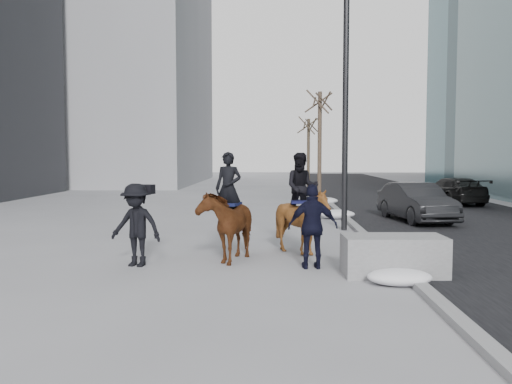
{
  "coord_description": "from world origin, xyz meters",
  "views": [
    {
      "loc": [
        0.45,
        -11.24,
        2.37
      ],
      "look_at": [
        0.0,
        1.2,
        1.5
      ],
      "focal_mm": 38.0,
      "sensor_mm": 36.0,
      "label": 1
    }
  ],
  "objects_px": {
    "mounted_right": "(302,214)",
    "mounted_left": "(228,220)",
    "planter": "(393,256)",
    "car_near": "(416,202)"
  },
  "relations": [
    {
      "from": "mounted_left",
      "to": "mounted_right",
      "type": "xyz_separation_m",
      "value": [
        1.69,
        0.75,
        0.06
      ]
    },
    {
      "from": "planter",
      "to": "mounted_right",
      "type": "bearing_deg",
      "value": 127.45
    },
    {
      "from": "car_near",
      "to": "mounted_right",
      "type": "height_order",
      "value": "mounted_right"
    },
    {
      "from": "planter",
      "to": "mounted_left",
      "type": "distance_m",
      "value": 3.71
    },
    {
      "from": "mounted_left",
      "to": "mounted_right",
      "type": "bearing_deg",
      "value": 23.99
    },
    {
      "from": "planter",
      "to": "car_near",
      "type": "distance_m",
      "value": 9.07
    },
    {
      "from": "mounted_right",
      "to": "planter",
      "type": "bearing_deg",
      "value": -52.55
    },
    {
      "from": "mounted_right",
      "to": "mounted_left",
      "type": "bearing_deg",
      "value": -156.01
    },
    {
      "from": "planter",
      "to": "car_near",
      "type": "xyz_separation_m",
      "value": [
        2.66,
        8.66,
        0.29
      ]
    },
    {
      "from": "planter",
      "to": "car_near",
      "type": "height_order",
      "value": "car_near"
    }
  ]
}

